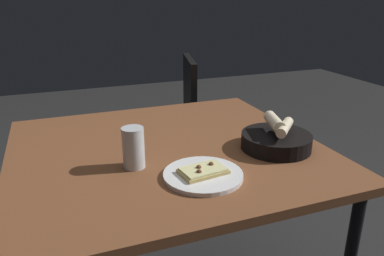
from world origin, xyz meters
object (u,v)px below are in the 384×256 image
object	(u,v)px
bread_basket	(276,140)
beer_glass	(134,150)
dining_table	(167,162)
chair_spare	(171,118)
pizza_plate	(203,174)

from	to	relation	value
bread_basket	beer_glass	world-z (taller)	beer_glass
dining_table	chair_spare	size ratio (longest dim) A/B	1.22
bread_basket	chair_spare	distance (m)	1.11
pizza_plate	bread_basket	size ratio (longest dim) A/B	0.98
dining_table	pizza_plate	bearing A→B (deg)	97.56
dining_table	beer_glass	bearing A→B (deg)	38.60
pizza_plate	chair_spare	bearing A→B (deg)	-103.02
pizza_plate	beer_glass	size ratio (longest dim) A/B	1.82
bread_basket	chair_spare	xyz separation A→B (m)	(0.05, -1.08, -0.25)
dining_table	beer_glass	xyz separation A→B (m)	(0.14, 0.12, 0.12)
beer_glass	chair_spare	world-z (taller)	chair_spare
beer_glass	chair_spare	bearing A→B (deg)	-113.46
dining_table	beer_glass	size ratio (longest dim) A/B	8.15
chair_spare	dining_table	bearing A→B (deg)	71.61
pizza_plate	chair_spare	xyz separation A→B (m)	(-0.27, -1.19, -0.23)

